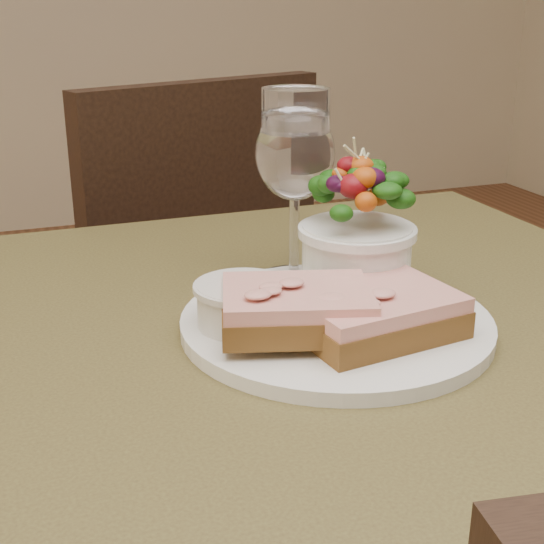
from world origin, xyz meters
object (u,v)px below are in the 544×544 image
object	(u,v)px
sandwich_front	(375,313)
wine_glass	(295,159)
salad_bowl	(357,228)
ramekin	(243,302)
dinner_plate	(336,323)
sandwich_back	(297,308)
cafe_table	(300,451)
chair_far	(162,398)

from	to	relation	value
sandwich_front	wine_glass	bearing A→B (deg)	84.38
sandwich_front	salad_bowl	world-z (taller)	salad_bowl
sandwich_front	wine_glass	size ratio (longest dim) A/B	0.79
ramekin	salad_bowl	world-z (taller)	salad_bowl
dinner_plate	wine_glass	bearing A→B (deg)	85.55
sandwich_back	salad_bowl	distance (m)	0.12
dinner_plate	ramekin	xyz separation A→B (m)	(-0.08, 0.01, 0.03)
sandwich_front	salad_bowl	bearing A→B (deg)	65.49
cafe_table	sandwich_front	xyz separation A→B (m)	(0.05, -0.02, 0.13)
chair_far	dinner_plate	xyz separation A→B (m)	(0.02, -0.73, 0.46)
sandwich_front	salad_bowl	xyz separation A→B (m)	(0.03, 0.09, 0.04)
chair_far	sandwich_back	bearing A→B (deg)	68.44
wine_glass	ramekin	bearing A→B (deg)	-129.08
chair_far	sandwich_front	bearing A→B (deg)	73.09
chair_far	wine_glass	bearing A→B (deg)	73.15
sandwich_back	ramekin	distance (m)	0.05
chair_far	salad_bowl	world-z (taller)	chair_far
sandwich_front	ramekin	world-z (taller)	ramekin
cafe_table	sandwich_back	distance (m)	0.14
chair_far	sandwich_back	xyz separation A→B (m)	(-0.03, -0.76, 0.49)
chair_far	salad_bowl	bearing A→B (deg)	75.74
ramekin	wine_glass	bearing A→B (deg)	50.92
cafe_table	wine_glass	bearing A→B (deg)	70.94
cafe_table	wine_glass	size ratio (longest dim) A/B	4.57
sandwich_back	salad_bowl	world-z (taller)	salad_bowl
sandwich_back	wine_glass	bearing A→B (deg)	85.73
chair_far	dinner_plate	bearing A→B (deg)	72.01
ramekin	salad_bowl	bearing A→B (deg)	18.26
dinner_plate	sandwich_front	distance (m)	0.05
cafe_table	sandwich_front	bearing A→B (deg)	-20.52
dinner_plate	salad_bowl	size ratio (longest dim) A/B	2.09
sandwich_front	cafe_table	bearing A→B (deg)	151.77
sandwich_front	sandwich_back	world-z (taller)	sandwich_back
dinner_plate	sandwich_back	distance (m)	0.06
chair_far	ramekin	world-z (taller)	chair_far
wine_glass	chair_far	bearing A→B (deg)	92.37
cafe_table	ramekin	bearing A→B (deg)	142.81
cafe_table	salad_bowl	xyz separation A→B (m)	(0.08, 0.07, 0.17)
chair_far	salad_bowl	size ratio (longest dim) A/B	7.09
dinner_plate	wine_glass	size ratio (longest dim) A/B	1.52
ramekin	wine_glass	size ratio (longest dim) A/B	0.43
sandwich_front	wine_glass	distance (m)	0.19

